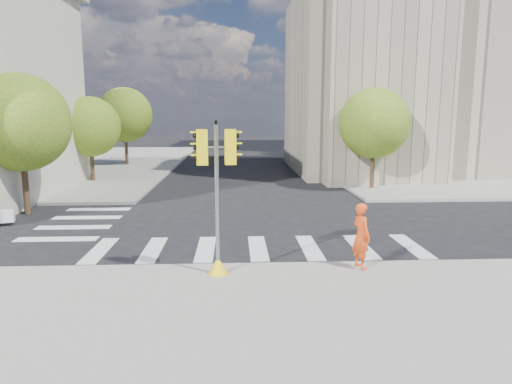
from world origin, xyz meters
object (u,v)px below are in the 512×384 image
lamp_near (364,114)px  lamp_far (324,114)px  traffic_signal (217,211)px  photographer (361,236)px

lamp_near → lamp_far: size_ratio=1.00×
traffic_signal → photographer: bearing=-1.9°
lamp_near → traffic_signal: size_ratio=1.90×
lamp_far → traffic_signal: lamp_far is taller
lamp_near → traffic_signal: lamp_near is taller
traffic_signal → photographer: traffic_signal is taller
lamp_far → traffic_signal: 34.33m
lamp_far → photographer: bearing=-99.1°
traffic_signal → photographer: (4.12, 0.32, -0.83)m
lamp_near → photographer: lamp_near is taller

